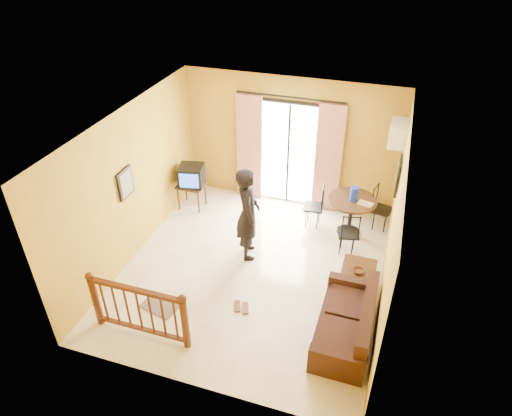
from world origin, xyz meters
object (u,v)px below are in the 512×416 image
(television, at_px, (191,176))
(coffee_table, at_px, (357,282))
(standing_person, at_px, (248,214))
(dining_table, at_px, (352,206))
(sofa, at_px, (348,326))

(television, relative_size, coffee_table, 0.58)
(coffee_table, xyz_separation_m, standing_person, (-2.07, 0.50, 0.61))
(coffee_table, relative_size, standing_person, 0.55)
(television, relative_size, dining_table, 0.61)
(television, bearing_deg, dining_table, -9.58)
(sofa, relative_size, standing_person, 0.92)
(coffee_table, relative_size, sofa, 0.60)
(dining_table, relative_size, coffee_table, 0.94)
(standing_person, bearing_deg, sofa, -147.82)
(television, height_order, dining_table, television)
(coffee_table, bearing_deg, television, 155.91)
(coffee_table, bearing_deg, sofa, -89.88)
(coffee_table, bearing_deg, standing_person, 166.44)
(dining_table, xyz_separation_m, standing_person, (-1.71, -1.26, 0.28))
(television, height_order, standing_person, standing_person)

